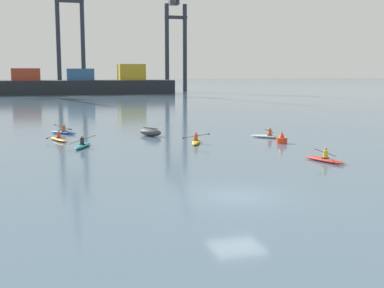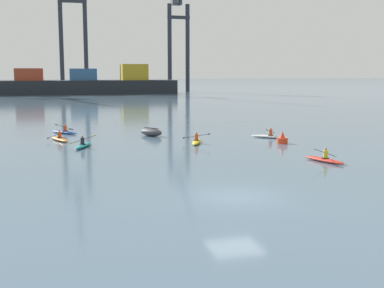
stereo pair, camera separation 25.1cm
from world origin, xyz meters
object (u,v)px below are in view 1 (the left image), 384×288
(kayak_red, at_px, (324,159))
(kayak_blue, at_px, (63,132))
(container_barge, at_px, (82,84))
(channel_buoy, at_px, (282,139))
(kayak_white, at_px, (269,136))
(gantry_crane_west_mid, at_px, (70,21))
(kayak_yellow, at_px, (196,141))
(kayak_teal, at_px, (83,145))
(kayak_orange, at_px, (58,139))
(capsized_dinghy, at_px, (150,132))
(gantry_crane_east_mid, at_px, (176,32))

(kayak_red, distance_m, kayak_blue, 25.74)
(container_barge, relative_size, kayak_red, 14.08)
(channel_buoy, height_order, kayak_red, kayak_red)
(kayak_white, bearing_deg, channel_buoy, -96.54)
(gantry_crane_west_mid, bearing_deg, kayak_yellow, -87.13)
(kayak_blue, bearing_deg, kayak_teal, -82.65)
(kayak_white, bearing_deg, kayak_blue, 155.21)
(container_barge, distance_m, gantry_crane_west_mid, 22.01)
(kayak_red, bearing_deg, kayak_blue, 128.57)
(gantry_crane_west_mid, distance_m, kayak_white, 109.67)
(container_barge, distance_m, kayak_orange, 90.93)
(gantry_crane_west_mid, bearing_deg, capsized_dinghy, -88.48)
(container_barge, relative_size, kayak_orange, 14.19)
(kayak_yellow, bearing_deg, kayak_red, -61.54)
(capsized_dinghy, distance_m, kayak_orange, 8.23)
(channel_buoy, distance_m, kayak_red, 8.69)
(kayak_red, distance_m, kayak_orange, 22.42)
(container_barge, relative_size, kayak_blue, 16.24)
(kayak_teal, height_order, kayak_blue, kayak_teal)
(kayak_white, distance_m, kayak_orange, 18.28)
(container_barge, bearing_deg, capsized_dinghy, -89.45)
(kayak_teal, bearing_deg, kayak_yellow, -0.82)
(gantry_crane_west_mid, relative_size, kayak_blue, 13.85)
(kayak_blue, bearing_deg, gantry_crane_west_mid, 87.17)
(gantry_crane_east_mid, height_order, kayak_blue, gantry_crane_east_mid)
(kayak_teal, height_order, kayak_orange, kayak_teal)
(capsized_dinghy, xyz_separation_m, kayak_red, (8.40, -16.22, -0.18))
(container_barge, bearing_deg, kayak_orange, -94.61)
(kayak_teal, relative_size, kayak_blue, 1.14)
(container_barge, distance_m, kayak_yellow, 95.30)
(container_barge, xyz_separation_m, kayak_blue, (-6.79, -85.59, -2.40))
(capsized_dinghy, xyz_separation_m, kayak_white, (9.86, -4.17, -0.18))
(channel_buoy, bearing_deg, kayak_red, -97.03)
(channel_buoy, distance_m, kayak_teal, 16.01)
(container_barge, distance_m, kayak_white, 94.31)
(capsized_dinghy, height_order, kayak_yellow, kayak_yellow)
(gantry_crane_east_mid, bearing_deg, container_barge, -162.99)
(kayak_yellow, bearing_deg, capsized_dinghy, 115.38)
(capsized_dinghy, bearing_deg, gantry_crane_east_mid, 74.85)
(container_barge, bearing_deg, channel_buoy, -83.93)
(capsized_dinghy, height_order, kayak_red, kayak_red)
(capsized_dinghy, bearing_deg, channel_buoy, -38.73)
(gantry_crane_east_mid, distance_m, capsized_dinghy, 102.75)
(gantry_crane_west_mid, height_order, kayak_red, gantry_crane_west_mid)
(kayak_orange, bearing_deg, kayak_red, -42.38)
(kayak_yellow, height_order, kayak_blue, kayak_blue)
(kayak_orange, bearing_deg, channel_buoy, -20.20)
(gantry_crane_east_mid, bearing_deg, gantry_crane_west_mid, 170.09)
(kayak_red, bearing_deg, gantry_crane_east_mid, 80.99)
(capsized_dinghy, distance_m, kayak_red, 18.27)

